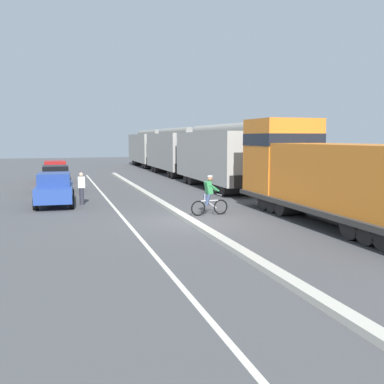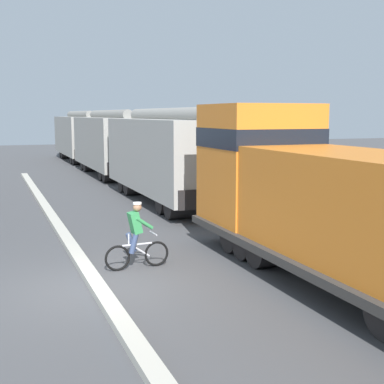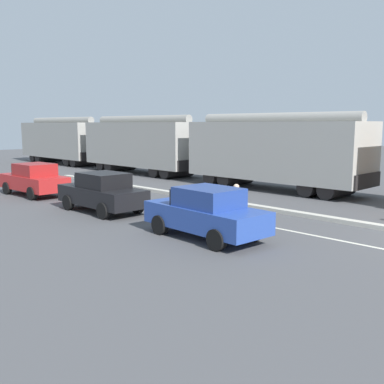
# 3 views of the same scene
# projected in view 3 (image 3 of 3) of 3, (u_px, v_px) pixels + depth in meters

# --- Properties ---
(median_curb) EXTENTS (0.36, 36.00, 0.16)m
(median_curb) POSITION_uv_depth(u_px,v_px,m) (296.00, 213.00, 17.74)
(median_curb) COLOR beige
(median_curb) RESTS_ON ground
(lane_stripe) EXTENTS (0.14, 36.00, 0.01)m
(lane_stripe) POSITION_uv_depth(u_px,v_px,m) (259.00, 225.00, 16.09)
(lane_stripe) COLOR silver
(lane_stripe) RESTS_ON ground
(hopper_car_lead) EXTENTS (2.90, 10.60, 4.18)m
(hopper_car_lead) POSITION_uv_depth(u_px,v_px,m) (274.00, 152.00, 24.43)
(hopper_car_lead) COLOR #A9A79F
(hopper_car_lead) RESTS_ON ground
(hopper_car_middle) EXTENTS (2.90, 10.60, 4.18)m
(hopper_car_middle) POSITION_uv_depth(u_px,v_px,m) (142.00, 145.00, 32.59)
(hopper_car_middle) COLOR #A09E96
(hopper_car_middle) RESTS_ON ground
(hopper_car_trailing) EXTENTS (2.90, 10.60, 4.18)m
(hopper_car_trailing) POSITION_uv_depth(u_px,v_px,m) (62.00, 141.00, 40.76)
(hopper_car_trailing) COLOR #9F9C94
(hopper_car_trailing) RESTS_ON ground
(parked_car_blue) EXTENTS (1.98, 4.27, 1.62)m
(parked_car_blue) POSITION_uv_depth(u_px,v_px,m) (206.00, 213.00, 14.11)
(parked_car_blue) COLOR #28479E
(parked_car_blue) RESTS_ON ground
(parked_car_black) EXTENTS (1.84, 4.20, 1.62)m
(parked_car_black) POSITION_uv_depth(u_px,v_px,m) (102.00, 192.00, 18.34)
(parked_car_black) COLOR black
(parked_car_black) RESTS_ON ground
(parked_car_red) EXTENTS (1.95, 4.26, 1.62)m
(parked_car_red) POSITION_uv_depth(u_px,v_px,m) (34.00, 179.00, 22.59)
(parked_car_red) COLOR red
(parked_car_red) RESTS_ON ground
(pedestrian_by_cars) EXTENTS (0.34, 0.22, 1.62)m
(pedestrian_by_cars) POSITION_uv_depth(u_px,v_px,m) (236.00, 207.00, 14.89)
(pedestrian_by_cars) COLOR #33333D
(pedestrian_by_cars) RESTS_ON ground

